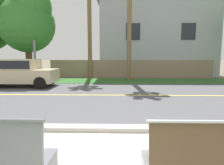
# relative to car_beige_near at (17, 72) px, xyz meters

# --- Properties ---
(ground_plane) EXTENTS (140.00, 140.00, 0.00)m
(ground_plane) POSITION_rel_car_beige_near_xyz_m (5.35, -0.90, -0.85)
(ground_plane) COLOR #665B4C
(curb_edge) EXTENTS (44.00, 0.30, 0.11)m
(curb_edge) POSITION_rel_car_beige_near_xyz_m (5.35, -6.55, -0.80)
(curb_edge) COLOR #ADA89E
(curb_edge) RESTS_ON ground_plane
(street_asphalt) EXTENTS (52.00, 8.00, 0.01)m
(street_asphalt) POSITION_rel_car_beige_near_xyz_m (5.35, -2.40, -0.85)
(street_asphalt) COLOR #515156
(street_asphalt) RESTS_ON ground_plane
(road_centre_line) EXTENTS (48.00, 0.14, 0.01)m
(road_centre_line) POSITION_rel_car_beige_near_xyz_m (5.35, -2.40, -0.84)
(road_centre_line) COLOR #E0CC4C
(road_centre_line) RESTS_ON ground_plane
(far_verge_grass) EXTENTS (48.00, 2.80, 0.02)m
(far_verge_grass) POSITION_rel_car_beige_near_xyz_m (5.35, 2.69, -0.85)
(far_verge_grass) COLOR #2D6026
(far_verge_grass) RESTS_ON ground_plane
(car_beige_near) EXTENTS (4.30, 1.86, 1.54)m
(car_beige_near) POSITION_rel_car_beige_near_xyz_m (0.00, 0.00, 0.00)
(car_beige_near) COLOR #C6B793
(car_beige_near) RESTS_ON ground_plane
(streetlamp) EXTENTS (0.24, 2.10, 6.95)m
(streetlamp) POSITION_rel_car_beige_near_xyz_m (0.09, 2.50, 3.12)
(streetlamp) COLOR gray
(streetlamp) RESTS_ON ground_plane
(shade_tree_left) EXTENTS (3.92, 3.92, 6.47)m
(shade_tree_left) POSITION_rel_car_beige_near_xyz_m (-0.70, 3.38, 3.35)
(shade_tree_left) COLOR brown
(shade_tree_left) RESTS_ON ground_plane
(garden_wall) EXTENTS (13.00, 0.36, 1.40)m
(garden_wall) POSITION_rel_car_beige_near_xyz_m (6.73, 5.13, -0.15)
(garden_wall) COLOR gray
(garden_wall) RESTS_ON ground_plane
(house_across_street) EXTENTS (10.43, 6.91, 7.18)m
(house_across_street) POSITION_rel_car_beige_near_xyz_m (9.04, 8.33, 2.78)
(house_across_street) COLOR #A3ADB2
(house_across_street) RESTS_ON ground_plane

